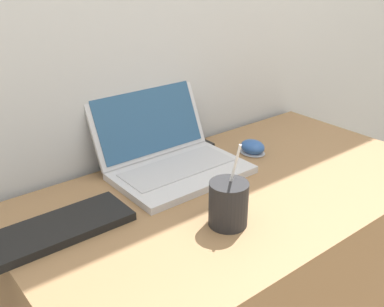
# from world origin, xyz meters

# --- Properties ---
(desk) EXTENTS (1.20, 0.64, 0.75)m
(desk) POSITION_xyz_m (0.00, 0.32, 0.37)
(desk) COLOR #936D47
(desk) RESTS_ON ground_plane
(laptop) EXTENTS (0.37, 0.34, 0.25)m
(laptop) POSITION_xyz_m (-0.08, 0.53, 0.80)
(laptop) COLOR silver
(laptop) RESTS_ON desk
(drink_cup) EXTENTS (0.09, 0.09, 0.20)m
(drink_cup) POSITION_xyz_m (-0.14, 0.21, 0.80)
(drink_cup) COLOR #232326
(drink_cup) RESTS_ON desk
(computer_mouse) EXTENTS (0.07, 0.09, 0.04)m
(computer_mouse) POSITION_xyz_m (0.19, 0.45, 0.77)
(computer_mouse) COLOR #B2B2B7
(computer_mouse) RESTS_ON desk
(external_keyboard) EXTENTS (0.44, 0.13, 0.02)m
(external_keyboard) POSITION_xyz_m (-0.52, 0.42, 0.76)
(external_keyboard) COLOR black
(external_keyboard) RESTS_ON desk
(usb_stick) EXTENTS (0.02, 0.06, 0.01)m
(usb_stick) POSITION_xyz_m (0.13, 0.60, 0.75)
(usb_stick) COLOR black
(usb_stick) RESTS_ON desk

